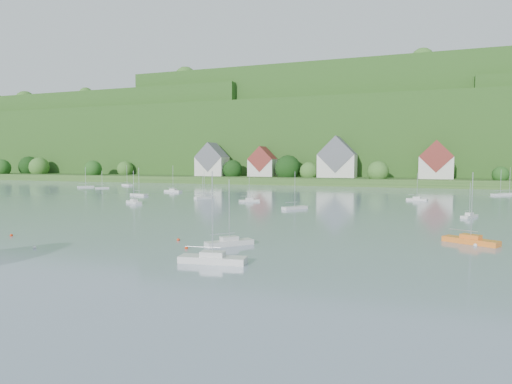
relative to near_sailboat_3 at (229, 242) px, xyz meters
The scene contains 15 objects.
far_shore_strip 160.77m from the near_sailboat_3, 95.98° to the left, with size 600.00×60.00×3.00m, color #2A4C1C.
forested_ridge 230.14m from the near_sailboat_3, 94.09° to the left, with size 620.00×181.22×69.89m.
village_building_0 163.73m from the near_sailboat_3, 116.03° to the left, with size 14.00×10.40×16.00m.
village_building_1 156.28m from the near_sailboat_3, 107.43° to the left, with size 12.00×9.36×14.00m.
village_building_2 148.68m from the near_sailboat_3, 94.54° to the left, with size 16.00×11.44×18.00m.
village_building_3 148.87m from the near_sailboat_3, 79.04° to the left, with size 13.00×10.40×15.50m.
near_sailboat_3 is the anchor object (origin of this frame).
near_sailboat_4 9.48m from the near_sailboat_3, 76.99° to the right, with size 7.02×2.81×9.21m.
near_sailboat_5 29.90m from the near_sailboat_3, 21.95° to the left, with size 6.63×4.80×8.86m.
mooring_buoy_1 22.78m from the near_sailboat_3, 155.23° to the right, with size 0.40×0.40×0.40m, color silver.
mooring_buoy_2 5.37m from the near_sailboat_3, 136.14° to the right, with size 0.40×0.40×0.40m, color red.
mooring_buoy_3 7.53m from the near_sailboat_3, behind, with size 0.39×0.39×0.39m, color red.
mooring_buoy_4 29.64m from the near_sailboat_3, 18.66° to the left, with size 0.44×0.44×0.44m, color silver.
mooring_buoy_5 30.84m from the near_sailboat_3, behind, with size 0.42×0.42×0.42m, color red.
far_sailboat_cluster 76.78m from the near_sailboat_3, 95.61° to the left, with size 192.49×71.66×8.71m.
Camera 1 is at (38.01, -9.53, 10.26)m, focal length 31.51 mm.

